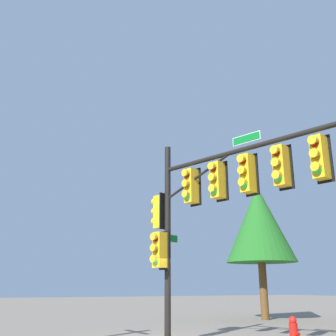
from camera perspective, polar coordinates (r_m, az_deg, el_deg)
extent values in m
cylinder|color=black|center=(13.26, -0.05, -10.00)|extent=(0.20, 0.20, 6.29)
cylinder|color=black|center=(11.96, 9.95, 2.43)|extent=(5.52, 2.08, 0.14)
cylinder|color=black|center=(12.73, 4.16, -1.31)|extent=(2.52, 0.96, 1.07)
cube|color=yellow|center=(12.83, 3.33, -2.59)|extent=(0.41, 0.44, 1.10)
cube|color=black|center=(12.97, 3.94, -2.74)|extent=(0.43, 0.17, 1.22)
sphere|color=maroon|center=(12.78, 2.69, -0.96)|extent=(0.22, 0.22, 0.22)
cylinder|color=yellow|center=(12.75, 2.50, -0.70)|extent=(0.26, 0.20, 0.23)
sphere|color=#855607|center=(12.69, 2.71, -2.44)|extent=(0.22, 0.22, 0.22)
cylinder|color=yellow|center=(12.66, 2.52, -2.18)|extent=(0.26, 0.20, 0.23)
sphere|color=#20FF59|center=(12.61, 2.73, -3.94)|extent=(0.22, 0.22, 0.22)
cylinder|color=yellow|center=(12.58, 2.54, -3.68)|extent=(0.26, 0.20, 0.23)
cube|color=yellow|center=(12.18, 7.07, -1.74)|extent=(0.42, 0.44, 1.10)
cube|color=black|center=(12.34, 7.65, -1.90)|extent=(0.43, 0.18, 1.22)
sphere|color=maroon|center=(12.12, 6.42, -0.02)|extent=(0.22, 0.22, 0.22)
cylinder|color=yellow|center=(12.09, 6.24, 0.26)|extent=(0.26, 0.21, 0.23)
sphere|color=#855607|center=(12.03, 6.47, -1.57)|extent=(0.22, 0.22, 0.22)
cylinder|color=yellow|center=(12.00, 6.29, -1.29)|extent=(0.26, 0.21, 0.23)
sphere|color=#20FF59|center=(11.95, 6.53, -3.15)|extent=(0.22, 0.22, 0.22)
cylinder|color=yellow|center=(11.92, 6.34, -2.87)|extent=(0.26, 0.21, 0.23)
cube|color=yellow|center=(11.60, 11.20, -0.79)|extent=(0.41, 0.44, 1.10)
cube|color=black|center=(11.76, 11.77, -0.97)|extent=(0.43, 0.17, 1.22)
sphere|color=maroon|center=(11.54, 10.53, 1.02)|extent=(0.22, 0.22, 0.22)
cylinder|color=yellow|center=(11.51, 10.35, 1.32)|extent=(0.26, 0.20, 0.23)
sphere|color=#855607|center=(11.44, 10.62, -0.61)|extent=(0.22, 0.22, 0.22)
cylinder|color=yellow|center=(11.41, 10.43, -0.31)|extent=(0.26, 0.20, 0.23)
sphere|color=#20FF59|center=(11.36, 10.71, -2.26)|extent=(0.22, 0.22, 0.22)
cylinder|color=yellow|center=(11.32, 10.52, -1.96)|extent=(0.26, 0.20, 0.23)
cube|color=yellow|center=(11.09, 15.75, 0.26)|extent=(0.41, 0.44, 1.10)
cube|color=black|center=(11.25, 16.27, 0.05)|extent=(0.43, 0.17, 1.22)
sphere|color=maroon|center=(11.02, 15.07, 2.16)|extent=(0.22, 0.22, 0.22)
cylinder|color=yellow|center=(10.99, 14.89, 2.47)|extent=(0.26, 0.20, 0.23)
sphere|color=#855607|center=(10.92, 15.20, 0.47)|extent=(0.22, 0.22, 0.22)
cylinder|color=yellow|center=(10.88, 15.02, 0.78)|extent=(0.26, 0.20, 0.23)
sphere|color=#20FF59|center=(10.83, 15.34, -1.26)|extent=(0.22, 0.22, 0.22)
cylinder|color=yellow|center=(10.79, 15.15, -0.95)|extent=(0.26, 0.20, 0.23)
cube|color=yellow|center=(10.65, 20.70, 1.40)|extent=(0.41, 0.44, 1.10)
cube|color=black|center=(10.82, 21.17, 1.17)|extent=(0.43, 0.17, 1.22)
sphere|color=maroon|center=(10.58, 20.02, 3.38)|extent=(0.22, 0.22, 0.22)
cylinder|color=yellow|center=(10.55, 19.85, 3.71)|extent=(0.26, 0.20, 0.23)
sphere|color=#855607|center=(10.48, 20.20, 1.63)|extent=(0.22, 0.22, 0.22)
cylinder|color=yellow|center=(10.44, 20.03, 1.96)|extent=(0.26, 0.20, 0.23)
sphere|color=#20FF59|center=(10.38, 20.39, -0.15)|extent=(0.22, 0.22, 0.22)
cylinder|color=yellow|center=(10.34, 20.21, 0.17)|extent=(0.26, 0.20, 0.23)
cube|color=yellow|center=(13.64, -1.10, -6.24)|extent=(0.45, 0.42, 1.10)
cube|color=black|center=(13.50, -0.50, -6.14)|extent=(0.19, 0.43, 1.22)
sphere|color=maroon|center=(13.84, -1.68, -4.96)|extent=(0.22, 0.22, 0.22)
cylinder|color=yellow|center=(13.89, -1.85, -4.79)|extent=(0.21, 0.26, 0.23)
sphere|color=#855607|center=(13.78, -1.69, -6.34)|extent=(0.22, 0.22, 0.22)
cylinder|color=yellow|center=(13.83, -1.86, -6.17)|extent=(0.21, 0.26, 0.23)
sphere|color=#20FF59|center=(13.72, -1.70, -7.74)|extent=(0.22, 0.22, 0.22)
cylinder|color=yellow|center=(13.77, -1.87, -7.56)|extent=(0.21, 0.26, 0.23)
cube|color=yellow|center=(12.97, -1.15, -11.51)|extent=(0.42, 0.45, 1.10)
cube|color=black|center=(13.11, -0.51, -11.57)|extent=(0.43, 0.19, 1.22)
sphere|color=maroon|center=(12.87, -1.79, -9.94)|extent=(0.22, 0.22, 0.22)
cylinder|color=yellow|center=(12.83, -1.98, -9.70)|extent=(0.26, 0.21, 0.23)
sphere|color=#855607|center=(12.83, -1.80, -11.45)|extent=(0.22, 0.22, 0.22)
cylinder|color=yellow|center=(12.80, -2.00, -11.21)|extent=(0.26, 0.21, 0.23)
sphere|color=#20FF59|center=(12.81, -1.81, -12.97)|extent=(0.22, 0.22, 0.22)
cylinder|color=yellow|center=(12.77, -2.01, -12.73)|extent=(0.26, 0.21, 0.23)
cube|color=white|center=(11.91, 11.03, 4.10)|extent=(0.89, 0.33, 0.26)
cube|color=#0E7A2A|center=(11.91, 11.03, 4.10)|extent=(0.86, 0.33, 0.22)
cube|color=white|center=(13.26, -0.05, -9.88)|extent=(0.33, 0.89, 0.26)
cube|color=#0C7C30|center=(13.26, -0.05, -9.88)|extent=(0.33, 0.86, 0.22)
cylinder|color=red|center=(13.05, 17.39, -21.60)|extent=(0.24, 0.24, 0.65)
sphere|color=red|center=(13.02, 17.23, -19.87)|extent=(0.22, 0.22, 0.22)
cylinder|color=red|center=(12.94, 17.86, -21.47)|extent=(0.12, 0.10, 0.10)
cylinder|color=brown|center=(22.87, 13.38, -16.53)|extent=(0.42, 0.42, 2.92)
cone|color=#236C23|center=(23.12, 12.80, -7.66)|extent=(3.80, 3.80, 4.22)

